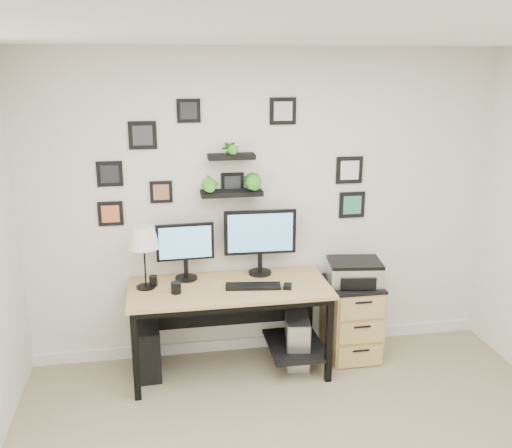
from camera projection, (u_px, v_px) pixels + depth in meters
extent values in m
plane|color=white|center=(351.00, 34.00, 2.56)|extent=(4.00, 4.00, 0.00)
plane|color=silver|center=(266.00, 207.00, 4.81)|extent=(4.00, 0.00, 4.00)
cube|color=white|center=(265.00, 341.00, 5.14)|extent=(4.00, 0.03, 0.10)
cube|color=tan|center=(230.00, 288.00, 4.56)|extent=(1.60, 0.70, 0.03)
cube|color=black|center=(230.00, 293.00, 4.57)|extent=(1.54, 0.64, 0.05)
cube|color=black|center=(225.00, 303.00, 4.94)|extent=(1.44, 0.02, 0.41)
cube|color=black|center=(295.00, 345.00, 4.80)|extent=(0.45, 0.63, 0.03)
cube|color=black|center=(136.00, 357.00, 4.25)|extent=(0.05, 0.05, 0.72)
cube|color=black|center=(138.00, 322.00, 4.82)|extent=(0.05, 0.05, 0.72)
cube|color=black|center=(329.00, 340.00, 4.50)|extent=(0.05, 0.05, 0.72)
cube|color=black|center=(309.00, 309.00, 5.07)|extent=(0.05, 0.05, 0.72)
cylinder|color=black|center=(186.00, 278.00, 4.70)|extent=(0.19, 0.19, 0.02)
cylinder|color=black|center=(186.00, 269.00, 4.68)|extent=(0.04, 0.04, 0.16)
cube|color=black|center=(185.00, 242.00, 4.61)|extent=(0.47, 0.05, 0.30)
cube|color=#59A5D8|center=(185.00, 243.00, 4.59)|extent=(0.42, 0.02, 0.26)
cylinder|color=black|center=(260.00, 273.00, 4.82)|extent=(0.20, 0.20, 0.02)
cylinder|color=black|center=(260.00, 263.00, 4.79)|extent=(0.04, 0.04, 0.17)
cube|color=black|center=(260.00, 232.00, 4.71)|extent=(0.60, 0.05, 0.38)
cube|color=#59A5D8|center=(260.00, 233.00, 4.69)|extent=(0.54, 0.02, 0.32)
cube|color=black|center=(253.00, 286.00, 4.53)|extent=(0.45, 0.20, 0.02)
cube|color=black|center=(288.00, 286.00, 4.51)|extent=(0.09, 0.11, 0.03)
cylinder|color=black|center=(146.00, 287.00, 4.52)|extent=(0.15, 0.15, 0.01)
cylinder|color=black|center=(145.00, 259.00, 4.46)|extent=(0.01, 0.01, 0.46)
cone|color=white|center=(143.00, 237.00, 4.41)|extent=(0.25, 0.25, 0.17)
cylinder|color=black|center=(176.00, 288.00, 4.41)|extent=(0.08, 0.08, 0.09)
cylinder|color=black|center=(153.00, 281.00, 4.55)|extent=(0.07, 0.07, 0.08)
cube|color=black|center=(148.00, 348.00, 4.67)|extent=(0.21, 0.44, 0.43)
cube|color=gray|center=(297.00, 339.00, 4.83)|extent=(0.26, 0.45, 0.43)
cube|color=silver|center=(299.00, 351.00, 4.63)|extent=(0.17, 0.04, 0.40)
cube|color=tan|center=(351.00, 320.00, 4.94)|extent=(0.42, 0.50, 0.65)
cube|color=black|center=(353.00, 284.00, 4.85)|extent=(0.43, 0.51, 0.02)
cube|color=tan|center=(360.00, 357.00, 4.76)|extent=(0.39, 0.02, 0.18)
cylinder|color=black|center=(361.00, 351.00, 4.73)|extent=(0.14, 0.02, 0.02)
cube|color=tan|center=(361.00, 333.00, 4.70)|extent=(0.39, 0.02, 0.18)
cylinder|color=black|center=(362.00, 327.00, 4.67)|extent=(0.14, 0.02, 0.02)
cube|color=tan|center=(363.00, 309.00, 4.64)|extent=(0.39, 0.02, 0.18)
cylinder|color=black|center=(364.00, 303.00, 4.61)|extent=(0.14, 0.02, 0.02)
cube|color=silver|center=(354.00, 273.00, 4.81)|extent=(0.48, 0.39, 0.17)
cube|color=black|center=(355.00, 262.00, 4.79)|extent=(0.48, 0.39, 0.03)
cube|color=black|center=(358.00, 284.00, 4.65)|extent=(0.30, 0.06, 0.10)
cube|color=black|center=(232.00, 193.00, 4.63)|extent=(0.50, 0.18, 0.04)
cube|color=black|center=(231.00, 157.00, 4.54)|extent=(0.38, 0.15, 0.04)
imported|color=green|center=(210.00, 175.00, 4.56)|extent=(0.15, 0.12, 0.27)
imported|color=green|center=(252.00, 173.00, 4.62)|extent=(0.15, 0.15, 0.27)
imported|color=green|center=(231.00, 138.00, 4.50)|extent=(0.13, 0.09, 0.25)
cube|color=black|center=(352.00, 205.00, 4.93)|extent=(0.23, 0.02, 0.23)
cube|color=#359362|center=(352.00, 205.00, 4.92)|extent=(0.16, 0.00, 0.16)
cube|color=black|center=(189.00, 111.00, 4.47)|extent=(0.19, 0.02, 0.19)
cube|color=black|center=(189.00, 111.00, 4.46)|extent=(0.13, 0.00, 0.13)
cube|color=black|center=(143.00, 135.00, 4.46)|extent=(0.22, 0.02, 0.22)
cube|color=#353439|center=(143.00, 135.00, 4.45)|extent=(0.15, 0.00, 0.15)
cube|color=black|center=(349.00, 170.00, 4.84)|extent=(0.23, 0.02, 0.23)
cube|color=silver|center=(350.00, 170.00, 4.83)|extent=(0.16, 0.00, 0.16)
cube|color=black|center=(283.00, 111.00, 4.60)|extent=(0.22, 0.02, 0.22)
cube|color=silver|center=(283.00, 111.00, 4.59)|extent=(0.15, 0.00, 0.15)
cube|color=black|center=(232.00, 184.00, 4.70)|extent=(0.19, 0.02, 0.19)
cube|color=#2C2E32|center=(233.00, 184.00, 4.68)|extent=(0.13, 0.00, 0.13)
cube|color=black|center=(110.00, 174.00, 4.50)|extent=(0.20, 0.02, 0.20)
cube|color=black|center=(110.00, 174.00, 4.49)|extent=(0.14, 0.00, 0.14)
cube|color=black|center=(111.00, 214.00, 4.59)|extent=(0.20, 0.02, 0.20)
cube|color=#E16435|center=(110.00, 214.00, 4.58)|extent=(0.14, 0.00, 0.14)
cube|color=black|center=(161.00, 192.00, 4.61)|extent=(0.18, 0.02, 0.18)
cube|color=#986246|center=(161.00, 192.00, 4.60)|extent=(0.13, 0.00, 0.13)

